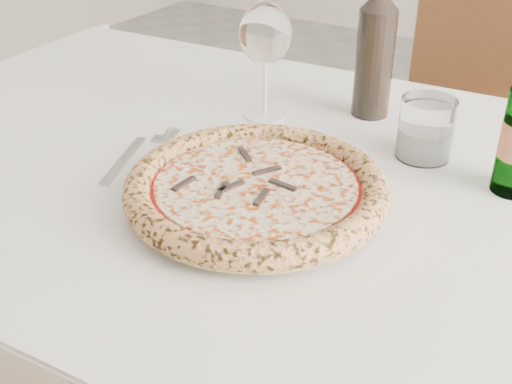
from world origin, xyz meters
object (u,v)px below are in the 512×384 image
at_px(pizza, 256,188).
at_px(wine_glass, 265,36).
at_px(wine_bottle, 375,52).
at_px(dining_table, 292,224).
at_px(chair_far, 447,120).
at_px(plate, 256,199).
at_px(tumbler, 425,132).

distance_m(pizza, wine_glass, 0.31).
bearing_deg(wine_bottle, dining_table, -91.12).
distance_m(chair_far, plate, 0.94).
distance_m(pizza, tumbler, 0.29).
bearing_deg(tumbler, dining_table, -131.83).
bearing_deg(pizza, plate, 16.22).
distance_m(plate, pizza, 0.02).
xyz_separation_m(chair_far, tumbler, (0.14, -0.66, 0.26)).
xyz_separation_m(dining_table, chair_far, (-0.00, 0.81, -0.14)).
relative_size(pizza, tumbler, 3.76).
height_order(dining_table, wine_glass, wine_glass).
bearing_deg(dining_table, wine_bottle, 88.88).
xyz_separation_m(plate, wine_glass, (-0.14, 0.25, 0.13)).
bearing_deg(plate, wine_glass, 119.24).
xyz_separation_m(plate, pizza, (-0.00, -0.00, 0.02)).
distance_m(wine_glass, wine_bottle, 0.18).
distance_m(pizza, wine_bottle, 0.37).
relative_size(chair_far, wine_glass, 4.86).
bearing_deg(wine_glass, plate, -60.76).
bearing_deg(plate, wine_bottle, 89.19).
height_order(chair_far, tumbler, chair_far).
bearing_deg(dining_table, chair_far, 90.26).
distance_m(wine_glass, tumbler, 0.30).
bearing_deg(wine_bottle, chair_far, 90.90).
xyz_separation_m(pizza, wine_glass, (-0.14, 0.25, 0.11)).
bearing_deg(pizza, chair_far, 90.24).
bearing_deg(wine_glass, dining_table, -47.32).
bearing_deg(plate, chair_far, 90.24).
xyz_separation_m(chair_far, wine_glass, (-0.14, -0.66, 0.36)).
xyz_separation_m(plate, tumbler, (0.14, 0.25, 0.03)).
height_order(tumbler, wine_bottle, wine_bottle).
height_order(dining_table, chair_far, chair_far).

